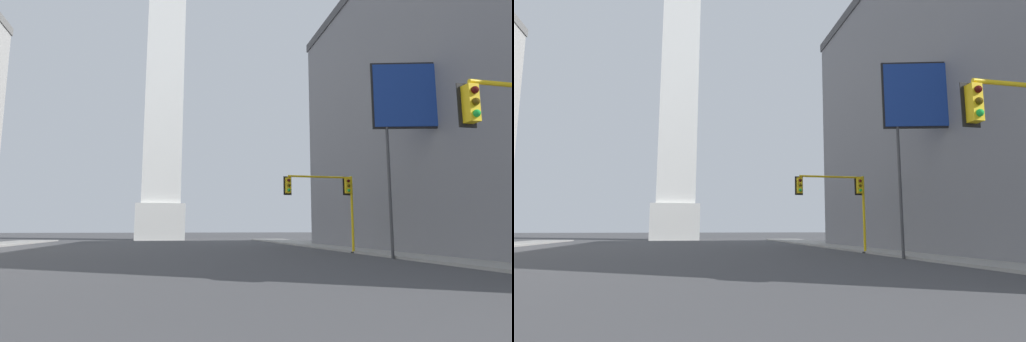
{
  "view_description": "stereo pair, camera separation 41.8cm",
  "coord_description": "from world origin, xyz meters",
  "views": [
    {
      "loc": [
        1.33,
        -1.86,
        1.68
      ],
      "look_at": [
        11.82,
        46.68,
        8.93
      ],
      "focal_mm": 28.0,
      "sensor_mm": 36.0,
      "label": 1
    },
    {
      "loc": [
        1.74,
        -1.94,
        1.68
      ],
      "look_at": [
        11.82,
        46.68,
        8.93
      ],
      "focal_mm": 28.0,
      "sensor_mm": 36.0,
      "label": 2
    }
  ],
  "objects": [
    {
      "name": "billboard_sign",
      "position": [
        15.58,
        18.9,
        9.34
      ],
      "size": [
        4.89,
        1.43,
        11.81
      ],
      "color": "#3F3F42",
      "rests_on": "ground_plane"
    },
    {
      "name": "obelisk",
      "position": [
        0.0,
        63.13,
        29.14
      ],
      "size": [
        7.34,
        7.34,
        60.98
      ],
      "color": "silver",
      "rests_on": "ground_plane"
    },
    {
      "name": "traffic_light_mid_right",
      "position": [
        12.42,
        24.78,
        4.19
      ],
      "size": [
        5.25,
        0.5,
        5.48
      ],
      "color": "yellow",
      "rests_on": "ground_plane"
    },
    {
      "name": "sidewalk_right",
      "position": [
        16.59,
        22.73,
        0.07
      ],
      "size": [
        5.0,
        75.75,
        0.15
      ],
      "primitive_type": "cube",
      "color": "gray",
      "rests_on": "ground_plane"
    }
  ]
}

